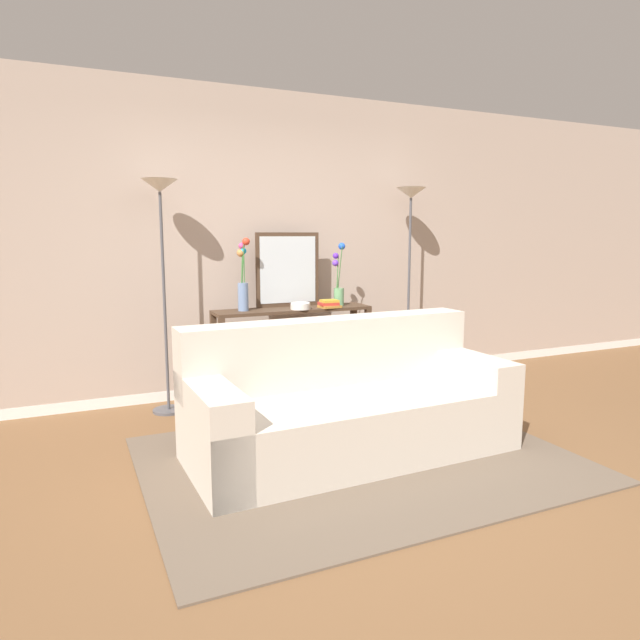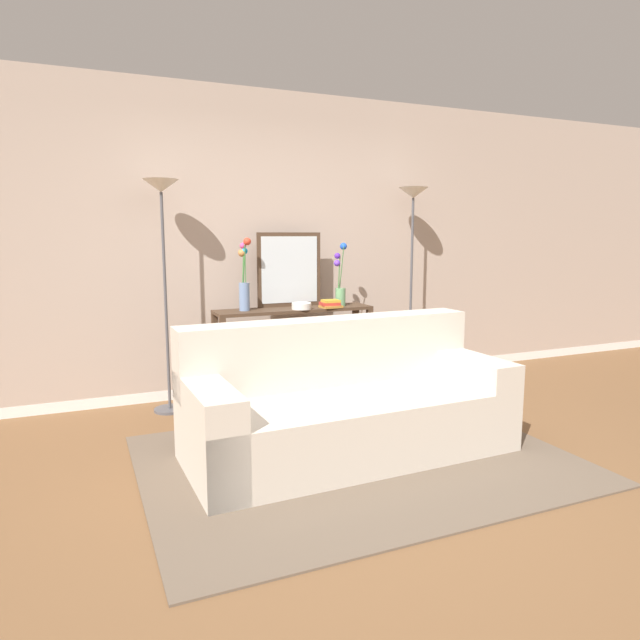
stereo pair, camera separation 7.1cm
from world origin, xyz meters
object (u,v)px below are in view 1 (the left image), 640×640
object	(u,v)px
wall_mirror	(288,270)
book_row_under_console	(253,395)
floor_lamp_left	(161,231)
book_stack	(329,304)
vase_short_flowers	(339,284)
fruit_bowl	(300,306)
console_table	(293,336)
vase_tall_flowers	(243,281)
floor_lamp_right	(410,231)
couch	(348,407)

from	to	relation	value
wall_mirror	book_row_under_console	size ratio (longest dim) A/B	1.64
floor_lamp_left	book_stack	world-z (taller)	floor_lamp_left
vase_short_flowers	fruit_bowl	world-z (taller)	vase_short_flowers
console_table	vase_short_flowers	distance (m)	0.64
vase_tall_flowers	floor_lamp_left	bearing A→B (deg)	-179.19
console_table	vase_tall_flowers	world-z (taller)	vase_tall_flowers
book_stack	floor_lamp_right	bearing A→B (deg)	6.65
floor_lamp_right	wall_mirror	size ratio (longest dim) A/B	2.85
couch	fruit_bowl	bearing A→B (deg)	81.62
console_table	floor_lamp_right	xyz separation A→B (m)	(1.22, 0.01, 0.93)
console_table	floor_lamp_right	bearing A→B (deg)	0.30
book_stack	couch	bearing A→B (deg)	-109.94
console_table	book_row_under_console	size ratio (longest dim) A/B	3.50
floor_lamp_left	book_stack	distance (m)	1.56
floor_lamp_right	book_stack	distance (m)	1.12
console_table	book_stack	distance (m)	0.43
console_table	floor_lamp_right	size ratio (longest dim) A/B	0.75
vase_short_flowers	book_stack	world-z (taller)	vase_short_flowers
fruit_bowl	book_row_under_console	size ratio (longest dim) A/B	0.43
vase_tall_flowers	book_stack	bearing A→B (deg)	-8.66
couch	book_row_under_console	bearing A→B (deg)	99.45
fruit_bowl	book_row_under_console	bearing A→B (deg)	166.99
floor_lamp_right	wall_mirror	xyz separation A→B (m)	(-1.21, 0.13, -0.35)
floor_lamp_left	vase_tall_flowers	size ratio (longest dim) A/B	3.03
couch	book_row_under_console	world-z (taller)	couch
vase_tall_flowers	fruit_bowl	distance (m)	0.54
fruit_bowl	book_stack	xyz separation A→B (m)	(0.28, -0.00, 0.00)
console_table	couch	bearing A→B (deg)	-96.46
floor_lamp_right	vase_tall_flowers	bearing A→B (deg)	179.68
floor_lamp_left	wall_mirror	distance (m)	1.18
floor_lamp_left	floor_lamp_right	bearing A→B (deg)	-0.00
floor_lamp_left	vase_short_flowers	xyz separation A→B (m)	(1.56, -0.01, -0.47)
couch	vase_short_flowers	bearing A→B (deg)	66.24
book_stack	wall_mirror	bearing A→B (deg)	142.15
vase_tall_flowers	vase_short_flowers	size ratio (longest dim) A/B	1.08
floor_lamp_left	fruit_bowl	size ratio (longest dim) A/B	10.87
wall_mirror	vase_short_flowers	bearing A→B (deg)	-17.28
wall_mirror	console_table	bearing A→B (deg)	-93.28
wall_mirror	book_row_under_console	xyz separation A→B (m)	(-0.40, -0.14, -1.08)
vase_tall_flowers	fruit_bowl	xyz separation A→B (m)	(0.48, -0.11, -0.23)
vase_short_flowers	book_stack	distance (m)	0.24
fruit_bowl	wall_mirror	bearing A→B (deg)	96.19
floor_lamp_right	couch	bearing A→B (deg)	-134.66
fruit_bowl	book_stack	size ratio (longest dim) A/B	0.92
floor_lamp_left	console_table	bearing A→B (deg)	-0.33
vase_tall_flowers	book_stack	xyz separation A→B (m)	(0.76, -0.12, -0.22)
console_table	vase_tall_flowers	size ratio (longest dim) A/B	2.28
floor_lamp_right	fruit_bowl	xyz separation A→B (m)	(-1.19, -0.10, -0.65)
console_table	book_row_under_console	distance (m)	0.63
floor_lamp_right	vase_tall_flowers	world-z (taller)	floor_lamp_right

